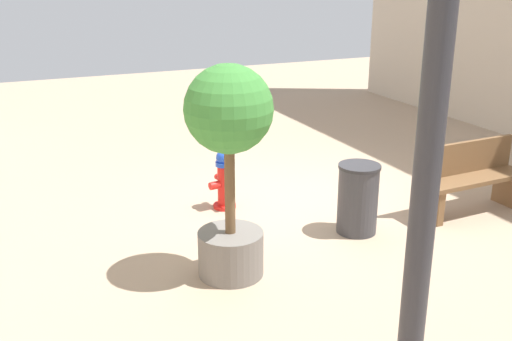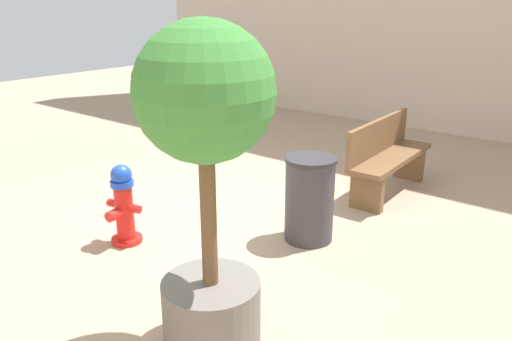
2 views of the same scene
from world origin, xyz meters
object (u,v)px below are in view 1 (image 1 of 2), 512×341
(fire_hydrant, at_px, (224,179))
(street_lamp, at_px, (433,107))
(trash_bin, at_px, (358,199))
(planter_tree, at_px, (229,148))
(bench_near, at_px, (468,176))

(fire_hydrant, relative_size, street_lamp, 0.20)
(fire_hydrant, xyz_separation_m, trash_bin, (-1.23, 1.42, 0.03))
(planter_tree, bearing_deg, street_lamp, 86.14)
(planter_tree, distance_m, street_lamp, 3.41)
(bench_near, bearing_deg, trash_bin, -0.87)
(trash_bin, bearing_deg, street_lamp, 60.03)
(fire_hydrant, distance_m, trash_bin, 1.88)
(bench_near, distance_m, trash_bin, 1.75)
(trash_bin, bearing_deg, planter_tree, 11.32)
(street_lamp, bearing_deg, planter_tree, -93.86)
(bench_near, relative_size, street_lamp, 0.41)
(fire_hydrant, height_order, trash_bin, trash_bin)
(bench_near, bearing_deg, planter_tree, 5.47)
(street_lamp, height_order, trash_bin, street_lamp)
(bench_near, height_order, trash_bin, bench_near)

